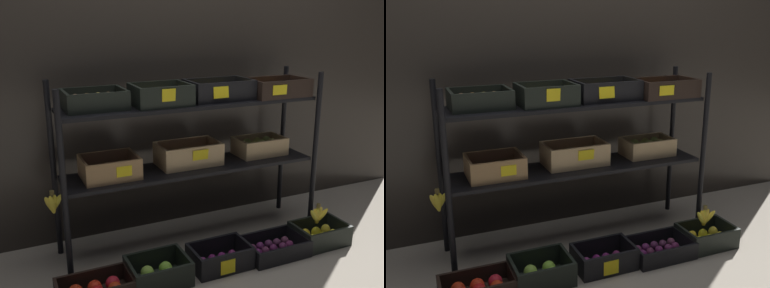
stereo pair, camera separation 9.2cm
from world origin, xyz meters
The scene contains 8 objects.
ground_plane centered at (0.00, 0.00, 0.00)m, with size 10.00×10.00×0.00m, color gray.
storefront_wall centered at (0.00, 0.37, 0.93)m, with size 3.94×0.12×1.86m, color #2D2823.
display_rack centered at (0.02, 0.01, 0.70)m, with size 1.65×0.38×1.02m.
crate_ground_apple_green centered at (-0.35, -0.35, 0.05)m, with size 0.31×0.24×0.13m.
crate_ground_plum centered at (0.01, -0.35, 0.05)m, with size 0.33×0.22×0.13m.
crate_ground_right_plum centered at (0.36, -0.36, 0.04)m, with size 0.36×0.25×0.10m.
crate_ground_lemon centered at (0.69, -0.37, 0.05)m, with size 0.32×0.23×0.13m.
banana_bunch_loose centered at (0.67, -0.36, 0.19)m, with size 0.15×0.04×0.14m.
Camera 2 is at (-0.98, -2.34, 1.35)m, focal length 42.10 mm.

